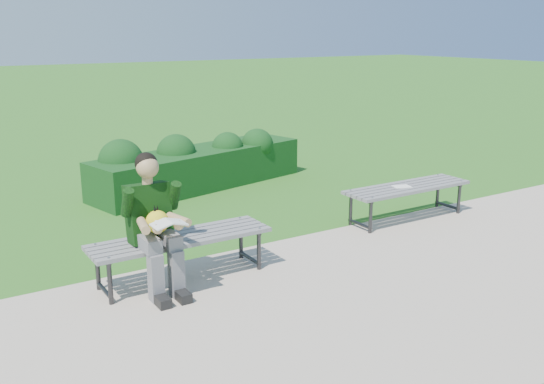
# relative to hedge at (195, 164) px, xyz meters

# --- Properties ---
(ground) EXTENTS (80.00, 80.00, 0.00)m
(ground) POSITION_rel_hedge_xyz_m (-0.27, -2.87, -0.38)
(ground) COLOR #2C6F14
(ground) RESTS_ON ground
(walkway) EXTENTS (30.00, 3.50, 0.02)m
(walkway) POSITION_rel_hedge_xyz_m (-0.27, -4.62, -0.37)
(walkway) COLOR beige
(walkway) RESTS_ON ground
(hedge) EXTENTS (3.71, 1.69, 0.90)m
(hedge) POSITION_rel_hedge_xyz_m (0.00, 0.00, 0.00)
(hedge) COLOR #103710
(hedge) RESTS_ON ground
(bench_left) EXTENTS (1.80, 0.50, 0.46)m
(bench_left) POSITION_rel_hedge_xyz_m (-1.69, -3.31, 0.04)
(bench_left) COLOR slate
(bench_left) RESTS_ON walkway
(bench_right) EXTENTS (1.80, 0.50, 0.46)m
(bench_right) POSITION_rel_hedge_xyz_m (1.61, -3.04, 0.04)
(bench_right) COLOR slate
(bench_right) RESTS_ON walkway
(seated_boy) EXTENTS (0.56, 0.76, 1.31)m
(seated_boy) POSITION_rel_hedge_xyz_m (-1.99, -3.40, 0.33)
(seated_boy) COLOR slate
(seated_boy) RESTS_ON walkway
(paper_sheet) EXTENTS (0.25, 0.21, 0.01)m
(paper_sheet) POSITION_rel_hedge_xyz_m (1.51, -3.04, 0.09)
(paper_sheet) COLOR white
(paper_sheet) RESTS_ON bench_right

